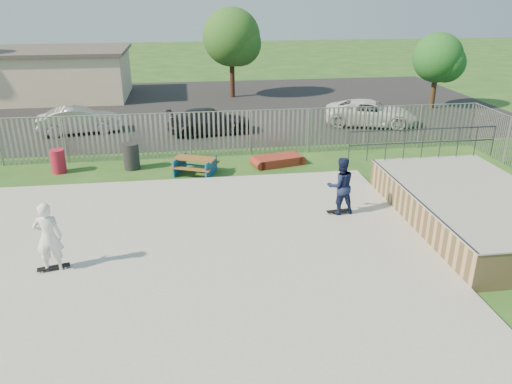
{
  "coord_description": "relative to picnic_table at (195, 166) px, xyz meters",
  "views": [
    {
      "loc": [
        0.91,
        -11.93,
        6.87
      ],
      "look_at": [
        2.87,
        2.0,
        1.1
      ],
      "focal_mm": 35.0,
      "sensor_mm": 36.0,
      "label": 1
    }
  ],
  "objects": [
    {
      "name": "tree_right",
      "position": [
        14.68,
        9.74,
        2.68
      ],
      "size": [
        2.92,
        2.92,
        4.5
      ],
      "color": "#402D19",
      "rests_on": "ground"
    },
    {
      "name": "trash_bin_grey",
      "position": [
        -2.55,
        0.99,
        0.19
      ],
      "size": [
        0.64,
        0.64,
        1.07
      ],
      "primitive_type": "cylinder",
      "color": "black",
      "rests_on": "ground"
    },
    {
      "name": "concrete_slab",
      "position": [
        -1.13,
        -6.87,
        -0.27
      ],
      "size": [
        15.0,
        12.0,
        0.15
      ],
      "primitive_type": "cube",
      "color": "#A4A49F",
      "rests_on": "ground"
    },
    {
      "name": "quarter_pipe",
      "position": [
        8.37,
        -5.83,
        0.21
      ],
      "size": [
        5.5,
        7.05,
        2.19
      ],
      "color": "tan",
      "rests_on": "ground"
    },
    {
      "name": "fence",
      "position": [
        -0.13,
        -2.28,
        0.66
      ],
      "size": [
        26.04,
        16.02,
        2.0
      ],
      "color": "gray",
      "rests_on": "ground"
    },
    {
      "name": "skater_navy",
      "position": [
        4.46,
        -4.68,
        0.74
      ],
      "size": [
        0.98,
        0.8,
        1.87
      ],
      "primitive_type": "imported",
      "rotation": [
        0.0,
        0.0,
        3.25
      ],
      "color": "#151D42",
      "rests_on": "concrete_slab"
    },
    {
      "name": "picnic_table",
      "position": [
        0.0,
        0.0,
        0.0
      ],
      "size": [
        1.99,
        1.84,
        0.68
      ],
      "rotation": [
        0.0,
        0.0,
        -0.4
      ],
      "color": "brown",
      "rests_on": "ground"
    },
    {
      "name": "car_dark",
      "position": [
        0.94,
        5.87,
        0.3
      ],
      "size": [
        4.49,
        2.33,
        1.24
      ],
      "primitive_type": "imported",
      "rotation": [
        0.0,
        0.0,
        1.71
      ],
      "color": "black",
      "rests_on": "parking_lot"
    },
    {
      "name": "parking_lot",
      "position": [
        -1.13,
        12.13,
        -0.33
      ],
      "size": [
        40.0,
        18.0,
        0.02
      ],
      "primitive_type": "cube",
      "color": "black",
      "rests_on": "ground"
    },
    {
      "name": "tree_mid",
      "position": [
        2.91,
        14.83,
        3.55
      ],
      "size": [
        3.75,
        3.75,
        5.79
      ],
      "color": "#391F16",
      "rests_on": "ground"
    },
    {
      "name": "car_silver",
      "position": [
        -5.63,
        6.86,
        0.34
      ],
      "size": [
        4.2,
        2.13,
        1.32
      ],
      "primitive_type": "imported",
      "rotation": [
        0.0,
        0.0,
        1.76
      ],
      "color": "silver",
      "rests_on": "parking_lot"
    },
    {
      "name": "skateboard_a",
      "position": [
        4.46,
        -4.68,
        -0.16
      ],
      "size": [
        0.82,
        0.29,
        0.08
      ],
      "rotation": [
        0.0,
        0.0,
        0.11
      ],
      "color": "black",
      "rests_on": "concrete_slab"
    },
    {
      "name": "funbox",
      "position": [
        3.44,
        0.65,
        -0.16
      ],
      "size": [
        2.02,
        1.35,
        0.37
      ],
      "rotation": [
        0.0,
        0.0,
        0.25
      ],
      "color": "maroon",
      "rests_on": "ground"
    },
    {
      "name": "skateboard_b",
      "position": [
        -3.83,
        -7.05,
        -0.16
      ],
      "size": [
        0.82,
        0.39,
        0.08
      ],
      "rotation": [
        0.0,
        0.0,
        0.24
      ],
      "color": "black",
      "rests_on": "concrete_slab"
    },
    {
      "name": "trash_bin_red",
      "position": [
        -5.41,
        0.94,
        0.13
      ],
      "size": [
        0.57,
        0.57,
        0.95
      ],
      "primitive_type": "cylinder",
      "color": "maroon",
      "rests_on": "ground"
    },
    {
      "name": "building",
      "position": [
        -9.13,
        16.13,
        1.27
      ],
      "size": [
        10.4,
        6.4,
        3.2
      ],
      "color": "beige",
      "rests_on": "ground"
    },
    {
      "name": "car_white",
      "position": [
        9.5,
        6.3,
        0.34
      ],
      "size": [
        5.22,
        3.53,
        1.33
      ],
      "primitive_type": "imported",
      "rotation": [
        0.0,
        0.0,
        1.27
      ],
      "color": "white",
      "rests_on": "parking_lot"
    },
    {
      "name": "skater_white",
      "position": [
        -3.83,
        -7.05,
        0.74
      ],
      "size": [
        0.71,
        0.49,
        1.87
      ],
      "primitive_type": "imported",
      "rotation": [
        0.0,
        0.0,
        3.21
      ],
      "color": "white",
      "rests_on": "concrete_slab"
    },
    {
      "name": "ground",
      "position": [
        -1.13,
        -6.87,
        -0.34
      ],
      "size": [
        120.0,
        120.0,
        0.0
      ],
      "primitive_type": "plane",
      "color": "#24511B",
      "rests_on": "ground"
    }
  ]
}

